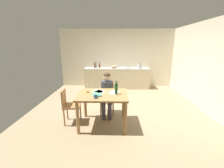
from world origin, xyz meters
TOP-DOWN VIEW (x-y plane):
  - ground_plane at (0.00, 0.00)m, footprint 5.20×5.20m
  - wall_back at (0.00, 2.60)m, footprint 5.20×0.12m
  - wall_right at (2.60, 0.00)m, footprint 0.12×5.20m
  - kitchen_counter at (0.00, 2.24)m, footprint 2.90×0.64m
  - dining_table at (-0.36, -1.08)m, footprint 1.14×0.93m
  - chair_at_table at (-0.30, -0.37)m, footprint 0.41×0.41m
  - person_seated at (-0.29, -0.51)m, footprint 0.33×0.60m
  - chair_side_empty at (-1.19, -0.99)m, footprint 0.44×0.44m
  - coffee_mug at (-0.48, -1.38)m, footprint 0.11×0.07m
  - candlestick at (-0.73, -0.99)m, footprint 0.06×0.06m
  - book_magazine at (-0.48, -1.20)m, footprint 0.24×0.25m
  - book_cookery at (-0.52, -1.16)m, footprint 0.19×0.24m
  - paper_letter at (-0.48, -0.92)m, footprint 0.34×0.36m
  - paper_bill at (-0.09, -0.95)m, footprint 0.29×0.34m
  - paper_envelope at (-0.48, -0.88)m, footprint 0.31×0.35m
  - wine_bottle_on_table at (-0.04, -1.08)m, footprint 0.07×0.07m
  - sink_unit at (0.43, 2.24)m, footprint 0.36×0.36m
  - bottle_oil at (-1.00, 2.30)m, footprint 0.07×0.07m
  - bottle_vinegar at (-0.91, 2.16)m, footprint 0.06×0.06m
  - bottle_wine_red at (-0.79, 2.30)m, footprint 0.06×0.06m
  - mixing_bowl at (-0.14, 2.28)m, footprint 0.27×0.27m
  - stovetop_kettle at (1.00, 2.24)m, footprint 0.18×0.18m
  - wine_glass_near_sink at (0.06, 2.39)m, footprint 0.07×0.07m
  - wine_glass_by_kettle at (-0.04, 2.39)m, footprint 0.07×0.07m

SIDE VIEW (x-z plane):
  - ground_plane at x=0.00m, z-range -0.04..0.00m
  - kitchen_counter at x=0.00m, z-range 0.00..0.90m
  - chair_side_empty at x=-1.19m, z-range 0.05..0.91m
  - chair_at_table at x=-0.30m, z-range 0.05..0.93m
  - dining_table at x=-0.36m, z-range 0.27..1.07m
  - person_seated at x=-0.29m, z-range 0.08..1.28m
  - paper_letter at x=-0.48m, z-range 0.79..0.80m
  - paper_bill at x=-0.09m, z-range 0.79..0.80m
  - paper_envelope at x=-0.48m, z-range 0.79..0.80m
  - book_magazine at x=-0.48m, z-range 0.79..0.82m
  - book_cookery at x=-0.52m, z-range 0.79..0.83m
  - coffee_mug at x=-0.48m, z-range 0.79..0.88m
  - candlestick at x=-0.73m, z-range 0.74..0.97m
  - sink_unit at x=0.43m, z-range 0.80..1.04m
  - wine_bottle_on_table at x=-0.04m, z-range 0.77..1.08m
  - mixing_bowl at x=-0.14m, z-range 0.90..1.02m
  - stovetop_kettle at x=1.00m, z-range 0.89..1.11m
  - bottle_wine_red at x=-0.79m, z-range 0.88..1.13m
  - wine_glass_near_sink at x=0.06m, z-range 0.93..1.09m
  - wine_glass_by_kettle at x=-0.04m, z-range 0.93..1.09m
  - bottle_oil at x=-1.00m, z-range 0.88..1.16m
  - bottle_vinegar at x=-0.91m, z-range 0.88..1.17m
  - wall_back at x=0.00m, z-range 0.00..2.60m
  - wall_right at x=2.60m, z-range 0.00..2.60m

